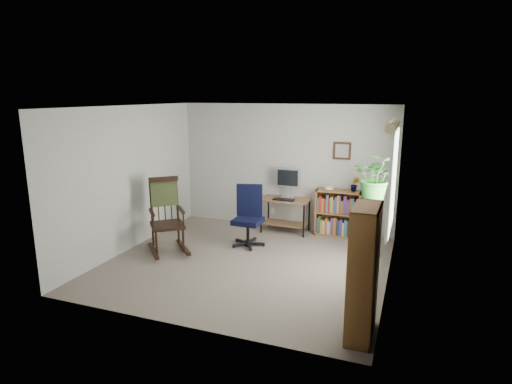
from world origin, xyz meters
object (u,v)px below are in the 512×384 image
at_px(desk, 285,215).
at_px(tall_bookshelf, 363,273).
at_px(office_chair, 248,216).
at_px(low_bookshelf, 338,213).
at_px(rocking_chair, 167,215).

height_order(desk, tall_bookshelf, tall_bookshelf).
height_order(office_chair, low_bookshelf, office_chair).
relative_size(desk, office_chair, 0.84).
bearing_deg(office_chair, rocking_chair, -160.77).
bearing_deg(low_bookshelf, office_chair, -140.94).
distance_m(desk, rocking_chair, 2.31).
height_order(office_chair, tall_bookshelf, tall_bookshelf).
bearing_deg(low_bookshelf, desk, -172.97).
height_order(desk, rocking_chair, rocking_chair).
distance_m(office_chair, rocking_chair, 1.36).
bearing_deg(rocking_chair, low_bookshelf, -4.41).
xyz_separation_m(desk, tall_bookshelf, (1.81, -3.18, 0.41)).
relative_size(rocking_chair, low_bookshelf, 1.47).
relative_size(desk, rocking_chair, 0.71).
height_order(rocking_chair, tall_bookshelf, tall_bookshelf).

